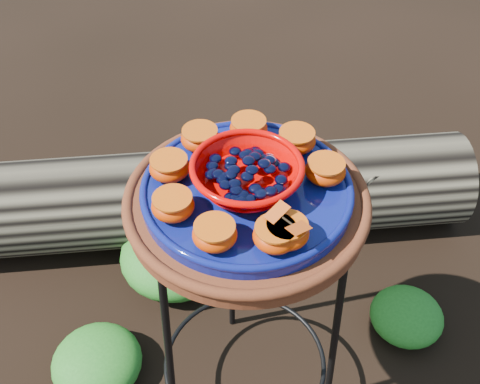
{
  "coord_description": "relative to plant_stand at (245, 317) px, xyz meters",
  "views": [
    {
      "loc": [
        -0.14,
        -0.77,
        1.51
      ],
      "look_at": [
        -0.01,
        0.0,
        0.75
      ],
      "focal_mm": 45.0,
      "sensor_mm": 36.0,
      "label": 1
    }
  ],
  "objects": [
    {
      "name": "plant_stand",
      "position": [
        0.0,
        0.0,
        0.0
      ],
      "size": [
        0.44,
        0.44,
        0.7
      ],
      "primitive_type": null,
      "color": "black",
      "rests_on": "ground"
    },
    {
      "name": "terracotta_saucer",
      "position": [
        0.0,
        0.0,
        0.37
      ],
      "size": [
        0.45,
        0.45,
        0.04
      ],
      "primitive_type": "cylinder",
      "color": "#501F13",
      "rests_on": "plant_stand"
    },
    {
      "name": "cobalt_plate",
      "position": [
        0.0,
        0.0,
        0.4
      ],
      "size": [
        0.38,
        0.38,
        0.03
      ],
      "primitive_type": "cylinder",
      "color": "#07174A",
      "rests_on": "terracotta_saucer"
    },
    {
      "name": "red_bowl",
      "position": [
        0.0,
        0.0,
        0.44
      ],
      "size": [
        0.19,
        0.19,
        0.05
      ],
      "primitive_type": null,
      "color": "#D60301",
      "rests_on": "cobalt_plate"
    },
    {
      "name": "glass_gems",
      "position": [
        0.0,
        0.0,
        0.48
      ],
      "size": [
        0.15,
        0.15,
        0.03
      ],
      "primitive_type": null,
      "color": "black",
      "rests_on": "red_bowl"
    },
    {
      "name": "orange_half_0",
      "position": [
        0.04,
        -0.14,
        0.43
      ],
      "size": [
        0.07,
        0.07,
        0.04
      ],
      "primitive_type": "ellipsoid",
      "color": "#AA0B02",
      "rests_on": "cobalt_plate"
    },
    {
      "name": "orange_half_1",
      "position": [
        0.14,
        -0.0,
        0.43
      ],
      "size": [
        0.07,
        0.07,
        0.04
      ],
      "primitive_type": "ellipsoid",
      "color": "#AA0B02",
      "rests_on": "cobalt_plate"
    },
    {
      "name": "orange_half_2",
      "position": [
        0.11,
        0.09,
        0.43
      ],
      "size": [
        0.07,
        0.07,
        0.04
      ],
      "primitive_type": "ellipsoid",
      "color": "#AA0B02",
      "rests_on": "cobalt_plate"
    },
    {
      "name": "orange_half_3",
      "position": [
        0.03,
        0.14,
        0.43
      ],
      "size": [
        0.07,
        0.07,
        0.04
      ],
      "primitive_type": "ellipsoid",
      "color": "#AA0B02",
      "rests_on": "cobalt_plate"
    },
    {
      "name": "orange_half_4",
      "position": [
        -0.07,
        0.13,
        0.43
      ],
      "size": [
        0.07,
        0.07,
        0.04
      ],
      "primitive_type": "ellipsoid",
      "color": "#AA0B02",
      "rests_on": "cobalt_plate"
    },
    {
      "name": "orange_half_5",
      "position": [
        -0.13,
        0.05,
        0.43
      ],
      "size": [
        0.07,
        0.07,
        0.04
      ],
      "primitive_type": "ellipsoid",
      "color": "#AA0B02",
      "rests_on": "cobalt_plate"
    },
    {
      "name": "orange_half_6",
      "position": [
        -0.14,
        -0.05,
        0.43
      ],
      "size": [
        0.07,
        0.07,
        0.04
      ],
      "primitive_type": "ellipsoid",
      "color": "#AA0B02",
      "rests_on": "cobalt_plate"
    },
    {
      "name": "orange_half_7",
      "position": [
        -0.07,
        -0.12,
        0.43
      ],
      "size": [
        0.07,
        0.07,
        0.04
      ],
      "primitive_type": "ellipsoid",
      "color": "#AA0B02",
      "rests_on": "cobalt_plate"
    },
    {
      "name": "orange_half_8",
      "position": [
        0.02,
        -0.14,
        0.43
      ],
      "size": [
        0.07,
        0.07,
        0.04
      ],
      "primitive_type": "ellipsoid",
      "color": "#AA0B02",
      "rests_on": "cobalt_plate"
    },
    {
      "name": "butterfly",
      "position": [
        0.04,
        -0.14,
        0.46
      ],
      "size": [
        0.1,
        0.09,
        0.02
      ],
      "primitive_type": null,
      "rotation": [
        0.0,
        0.0,
        0.59
      ],
      "color": "#C24410",
      "rests_on": "orange_half_0"
    },
    {
      "name": "driftwood_log",
      "position": [
        0.0,
        0.61,
        -0.2
      ],
      "size": [
        1.64,
        0.52,
        0.3
      ],
      "primitive_type": null,
      "rotation": [
        0.0,
        0.0,
        -0.06
      ],
      "color": "black",
      "rests_on": "ground"
    },
    {
      "name": "foliage_left",
      "position": [
        -0.38,
        0.12,
        -0.29
      ],
      "size": [
        0.24,
        0.24,
        0.12
      ],
      "primitive_type": "ellipsoid",
      "color": "#1E5F19",
      "rests_on": "ground"
    },
    {
      "name": "foliage_right",
      "position": [
        0.5,
        0.13,
        -0.3
      ],
      "size": [
        0.21,
        0.21,
        0.11
      ],
      "primitive_type": "ellipsoid",
      "color": "#1E5F19",
      "rests_on": "ground"
    },
    {
      "name": "foliage_back",
      "position": [
        -0.14,
        0.44,
        -0.26
      ],
      "size": [
        0.34,
        0.34,
        0.17
      ],
      "primitive_type": "ellipsoid",
      "color": "#1E5F19",
      "rests_on": "ground"
    }
  ]
}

